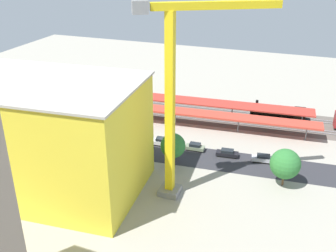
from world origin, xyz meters
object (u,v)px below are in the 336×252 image
object	(u,v)px
box_truck_1	(117,148)
street_tree_1	(173,146)
parked_car_1	(227,153)
traffic_light	(86,112)
construction_building	(26,135)
locomotive	(281,114)
street_tree_2	(285,164)
parked_car_3	(162,142)
parked_car_4	(132,137)
box_truck_2	(66,138)
platform_canopy_near	(175,111)
platform_canopy_far	(199,102)
parked_car_2	(195,147)
tower_crane	(179,91)
street_tree_0	(47,124)
box_truck_0	(87,140)
parked_car_0	(263,159)

from	to	relation	value
box_truck_1	street_tree_1	size ratio (longest dim) A/B	1.28
parked_car_1	box_truck_1	distance (m)	23.61
traffic_light	construction_building	bearing A→B (deg)	95.62
locomotive	street_tree_2	world-z (taller)	street_tree_2
parked_car_1	parked_car_3	xyz separation A→B (m)	(15.10, -0.14, 0.07)
parked_car_4	traffic_light	world-z (taller)	traffic_light
street_tree_2	traffic_light	distance (m)	48.19
parked_car_3	box_truck_2	world-z (taller)	box_truck_2
construction_building	traffic_light	xyz separation A→B (m)	(2.39, -24.25, -5.46)
platform_canopy_near	street_tree_1	distance (m)	20.35
traffic_light	platform_canopy_far	bearing A→B (deg)	-143.39
parked_car_2	tower_crane	world-z (taller)	tower_crane
parked_car_3	street_tree_1	size ratio (longest dim) A/B	0.64
parked_car_3	box_truck_2	size ratio (longest dim) A/B	0.52
box_truck_1	traffic_light	size ratio (longest dim) A/B	1.28
parked_car_4	parked_car_1	bearing A→B (deg)	179.60
platform_canopy_far	street_tree_0	world-z (taller)	street_tree_0
construction_building	tower_crane	xyz separation A→B (m)	(-27.04, -6.07, 9.67)
box_truck_1	box_truck_2	size ratio (longest dim) A/B	1.05
platform_canopy_near	box_truck_2	world-z (taller)	platform_canopy_near
parked_car_4	platform_canopy_far	bearing A→B (deg)	-120.02
tower_crane	traffic_light	distance (m)	37.75
parked_car_4	parked_car_3	bearing A→B (deg)	179.87
parked_car_1	street_tree_1	size ratio (longest dim) A/B	0.68
parked_car_3	construction_building	size ratio (longest dim) A/B	0.11
platform_canopy_near	construction_building	distance (m)	38.91
parked_car_3	street_tree_2	distance (m)	28.64
locomotive	street_tree_1	size ratio (longest dim) A/B	2.14
parked_car_4	box_truck_2	distance (m)	14.93
parked_car_4	street_tree_0	bearing A→B (deg)	25.93
box_truck_1	traffic_light	distance (m)	16.00
parked_car_2	street_tree_0	size ratio (longest dim) A/B	0.57
construction_building	street_tree_2	xyz separation A→B (m)	(-44.96, -15.27, -5.53)
parked_car_3	box_truck_0	distance (m)	16.66
parked_car_1	box_truck_1	xyz separation A→B (m)	(22.32, 7.64, 1.01)
parked_car_3	traffic_light	xyz separation A→B (m)	(19.98, -1.41, 3.89)
parked_car_3	street_tree_1	world-z (taller)	street_tree_1
parked_car_0	parked_car_1	world-z (taller)	parked_car_0
box_truck_1	street_tree_2	world-z (taller)	street_tree_2
tower_crane	street_tree_1	size ratio (longest dim) A/B	4.80
street_tree_1	locomotive	bearing A→B (deg)	-120.61
tower_crane	street_tree_1	xyz separation A→B (m)	(4.05, -9.04, -15.24)
box_truck_2	street_tree_2	world-z (taller)	street_tree_2
parked_car_1	street_tree_0	size ratio (longest dim) A/B	0.65
platform_canopy_near	traffic_light	bearing A→B (deg)	28.05
locomotive	parked_car_1	bearing A→B (deg)	69.60
platform_canopy_near	construction_building	size ratio (longest dim) A/B	1.68
platform_canopy_far	locomotive	size ratio (longest dim) A/B	3.78
parked_car_1	parked_car_0	bearing A→B (deg)	-178.25
box_truck_2	street_tree_0	bearing A→B (deg)	11.77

